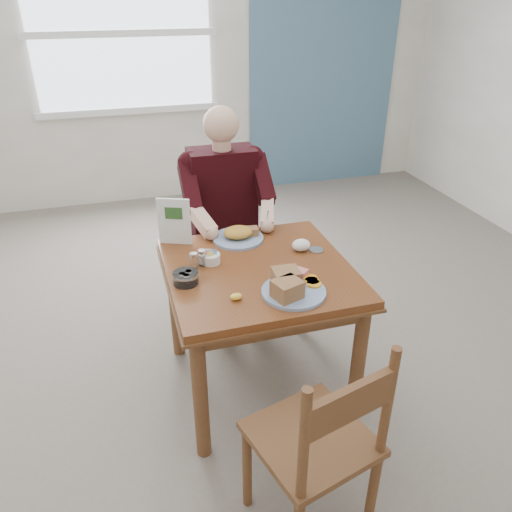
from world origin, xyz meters
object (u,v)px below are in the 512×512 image
object	(u,v)px
chair_near	(319,445)
diner	(225,203)
table	(259,286)
near_plate	(291,286)
far_plate	(239,235)
chair_far	(224,245)

from	to	relation	value
chair_near	diner	bearing A→B (deg)	88.94
table	diner	xyz separation A→B (m)	(0.00, 0.71, 0.17)
near_plate	far_plate	xyz separation A→B (m)	(-0.09, 0.59, -0.01)
table	chair_far	xyz separation A→B (m)	(0.00, 0.80, -0.16)
near_plate	far_plate	bearing A→B (deg)	98.18
chair_near	near_plate	bearing A→B (deg)	80.77
near_plate	table	bearing A→B (deg)	104.92
chair_near	far_plate	size ratio (longest dim) A/B	3.04
chair_far	near_plate	distance (m)	1.11
diner	near_plate	bearing A→B (deg)	-85.85
chair_near	far_plate	bearing A→B (deg)	89.31
far_plate	near_plate	bearing A→B (deg)	-81.82
diner	chair_far	bearing A→B (deg)	90.01
table	diner	bearing A→B (deg)	90.00
chair_near	far_plate	distance (m)	1.25
chair_near	diner	xyz separation A→B (m)	(0.03, 1.59, 0.33)
chair_near	table	bearing A→B (deg)	88.09
diner	near_plate	xyz separation A→B (m)	(0.07, -0.97, -0.02)
table	diner	size ratio (longest dim) A/B	0.66
near_plate	chair_near	bearing A→B (deg)	-99.23
chair_far	chair_near	distance (m)	1.68
near_plate	far_plate	distance (m)	0.60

